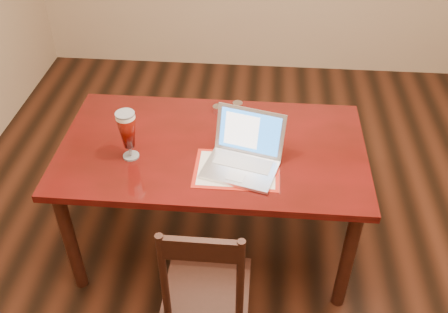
{
  "coord_description": "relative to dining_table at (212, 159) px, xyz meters",
  "views": [
    {
      "loc": [
        -0.16,
        -1.93,
        2.43
      ],
      "look_at": [
        -0.33,
        0.04,
        0.82
      ],
      "focal_mm": 40.0,
      "sensor_mm": 36.0,
      "label": 1
    }
  ],
  "objects": [
    {
      "name": "dining_chair",
      "position": [
        0.04,
        -0.69,
        -0.24
      ],
      "size": [
        0.4,
        0.39,
        0.95
      ],
      "rotation": [
        0.0,
        0.0,
        -0.0
      ],
      "color": "black",
      "rests_on": "ground"
    },
    {
      "name": "dining_table",
      "position": [
        0.0,
        0.0,
        0.0
      ],
      "size": [
        1.65,
        0.93,
        1.05
      ],
      "rotation": [
        0.0,
        0.0,
        0.0
      ],
      "color": "#520B0B",
      "rests_on": "ground"
    },
    {
      "name": "ground",
      "position": [
        0.4,
        -0.17,
        -0.69
      ],
      "size": [
        5.0,
        5.0,
        0.0
      ],
      "primitive_type": "plane",
      "color": "black",
      "rests_on": "ground"
    }
  ]
}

